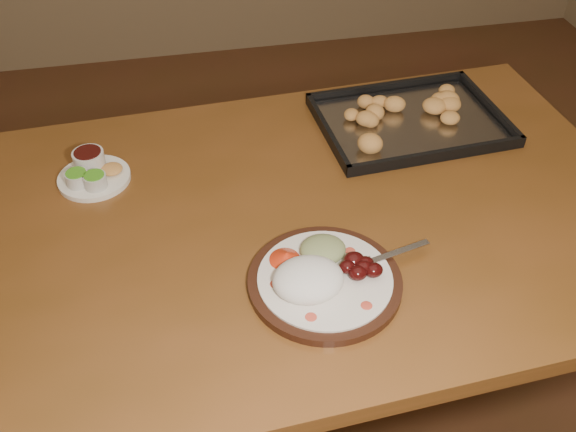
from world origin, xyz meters
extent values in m
plane|color=brown|center=(0.00, 0.00, 0.00)|extent=(4.00, 4.00, 0.00)
cube|color=brown|center=(-0.08, -0.18, 0.73)|extent=(1.54, 0.98, 0.04)
cylinder|color=#432F14|center=(0.58, 0.23, 0.35)|extent=(0.07, 0.07, 0.71)
cylinder|color=black|center=(-0.04, -0.38, 0.76)|extent=(0.27, 0.27, 0.02)
cylinder|color=silver|center=(-0.04, -0.38, 0.77)|extent=(0.24, 0.24, 0.01)
ellipsoid|color=#D24532|center=(-0.09, -0.46, 0.77)|extent=(0.02, 0.02, 0.00)
ellipsoid|color=#D24532|center=(0.01, -0.46, 0.77)|extent=(0.02, 0.02, 0.00)
ellipsoid|color=#D24532|center=(0.02, -0.33, 0.77)|extent=(0.02, 0.02, 0.00)
ellipsoid|color=#D24532|center=(-0.13, -0.38, 0.77)|extent=(0.02, 0.02, 0.00)
ellipsoid|color=silver|center=(-0.08, -0.39, 0.78)|extent=(0.15, 0.13, 0.06)
ellipsoid|color=#400909|center=(0.01, -0.39, 0.78)|extent=(0.03, 0.03, 0.03)
ellipsoid|color=#400909|center=(0.03, -0.37, 0.78)|extent=(0.03, 0.03, 0.03)
ellipsoid|color=#400909|center=(0.01, -0.36, 0.78)|extent=(0.03, 0.03, 0.03)
ellipsoid|color=#400909|center=(0.04, -0.39, 0.78)|extent=(0.03, 0.03, 0.03)
ellipsoid|color=#400909|center=(0.00, -0.38, 0.78)|extent=(0.03, 0.03, 0.03)
ellipsoid|color=#400909|center=(0.03, -0.38, 0.78)|extent=(0.03, 0.03, 0.03)
ellipsoid|color=tan|center=(-0.03, -0.32, 0.78)|extent=(0.10, 0.09, 0.03)
cone|color=red|center=(-0.10, -0.32, 0.78)|extent=(0.09, 0.09, 0.03)
cube|color=silver|center=(0.10, -0.35, 0.77)|extent=(0.13, 0.04, 0.00)
cube|color=silver|center=(0.03, -0.37, 0.77)|extent=(0.04, 0.03, 0.00)
cylinder|color=silver|center=(0.01, -0.38, 0.77)|extent=(0.03, 0.01, 0.00)
cylinder|color=silver|center=(0.01, -0.37, 0.77)|extent=(0.03, 0.01, 0.00)
cylinder|color=silver|center=(0.01, -0.37, 0.77)|extent=(0.03, 0.01, 0.00)
cylinder|color=silver|center=(0.01, -0.36, 0.77)|extent=(0.03, 0.01, 0.00)
cylinder|color=white|center=(-0.45, 0.01, 0.76)|extent=(0.15, 0.15, 0.01)
cylinder|color=beige|center=(-0.48, -0.01, 0.78)|extent=(0.05, 0.05, 0.03)
cylinder|color=#48A020|center=(-0.48, -0.01, 0.79)|extent=(0.04, 0.04, 0.00)
cylinder|color=beige|center=(-0.44, -0.03, 0.78)|extent=(0.05, 0.05, 0.03)
cylinder|color=#48A020|center=(-0.44, -0.03, 0.79)|extent=(0.04, 0.04, 0.00)
cylinder|color=silver|center=(-0.46, 0.04, 0.78)|extent=(0.07, 0.07, 0.04)
cylinder|color=black|center=(-0.46, 0.04, 0.80)|extent=(0.06, 0.06, 0.00)
ellipsoid|color=#EC9E53|center=(-0.41, 0.02, 0.77)|extent=(0.05, 0.05, 0.02)
cube|color=black|center=(0.28, 0.08, 0.75)|extent=(0.44, 0.34, 0.01)
cube|color=black|center=(0.27, 0.23, 0.77)|extent=(0.42, 0.04, 0.02)
cube|color=black|center=(0.29, -0.07, 0.77)|extent=(0.42, 0.04, 0.02)
cube|color=black|center=(0.49, 0.09, 0.77)|extent=(0.03, 0.31, 0.02)
cube|color=black|center=(0.07, 0.06, 0.77)|extent=(0.03, 0.31, 0.02)
cube|color=#BCBCC1|center=(0.28, 0.08, 0.76)|extent=(0.41, 0.31, 0.00)
ellipsoid|color=#E18F4E|center=(0.33, 0.08, 0.78)|extent=(0.05, 0.04, 0.03)
ellipsoid|color=#E18F4E|center=(0.38, 0.11, 0.78)|extent=(0.06, 0.06, 0.03)
ellipsoid|color=#E18F4E|center=(0.32, 0.15, 0.78)|extent=(0.06, 0.06, 0.03)
ellipsoid|color=#E18F4E|center=(0.31, 0.13, 0.78)|extent=(0.05, 0.06, 0.03)
ellipsoid|color=#E18F4E|center=(0.25, 0.15, 0.78)|extent=(0.05, 0.06, 0.03)
ellipsoid|color=#E18F4E|center=(0.25, 0.10, 0.78)|extent=(0.06, 0.06, 0.03)
ellipsoid|color=#E18F4E|center=(0.18, 0.10, 0.78)|extent=(0.06, 0.06, 0.03)
ellipsoid|color=#E18F4E|center=(0.21, 0.07, 0.78)|extent=(0.05, 0.04, 0.03)
ellipsoid|color=#E18F4E|center=(0.16, 0.05, 0.78)|extent=(0.06, 0.06, 0.03)
ellipsoid|color=#E18F4E|center=(0.23, 0.01, 0.78)|extent=(0.06, 0.06, 0.03)
ellipsoid|color=#E18F4E|center=(0.27, 0.04, 0.78)|extent=(0.05, 0.06, 0.03)
ellipsoid|color=#E18F4E|center=(0.31, 0.01, 0.78)|extent=(0.05, 0.06, 0.03)
ellipsoid|color=#E18F4E|center=(0.33, 0.01, 0.78)|extent=(0.06, 0.06, 0.03)
ellipsoid|color=#E18F4E|center=(0.40, 0.06, 0.78)|extent=(0.06, 0.06, 0.03)
camera|label=1|loc=(-0.26, -1.12, 1.60)|focal=40.00mm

